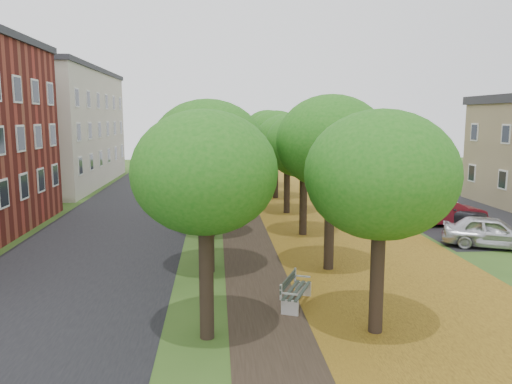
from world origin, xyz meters
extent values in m
plane|color=#2D4C19|center=(0.00, 0.00, 0.00)|extent=(120.00, 120.00, 0.00)
cube|color=black|center=(-7.50, 15.00, 0.00)|extent=(8.00, 70.00, 0.01)
cube|color=black|center=(0.00, 15.00, 0.00)|extent=(3.20, 70.00, 0.01)
cube|color=olive|center=(5.00, 15.00, 0.01)|extent=(7.50, 70.00, 0.01)
cube|color=black|center=(13.50, 16.00, 0.00)|extent=(9.00, 16.00, 0.01)
cylinder|color=black|center=(-2.20, 0.00, 1.69)|extent=(0.40, 0.40, 3.38)
ellipsoid|color=#1B6114|center=(-2.20, 0.00, 4.75)|extent=(4.21, 4.21, 3.58)
cylinder|color=black|center=(-2.20, 6.00, 1.69)|extent=(0.40, 0.40, 3.38)
ellipsoid|color=#1B6114|center=(-2.20, 6.00, 4.75)|extent=(4.21, 4.21, 3.58)
cylinder|color=black|center=(-2.20, 12.00, 1.69)|extent=(0.40, 0.40, 3.38)
ellipsoid|color=#1B6114|center=(-2.20, 12.00, 4.75)|extent=(4.21, 4.21, 3.58)
cylinder|color=black|center=(-2.20, 18.00, 1.69)|extent=(0.40, 0.40, 3.38)
ellipsoid|color=#1B6114|center=(-2.20, 18.00, 4.75)|extent=(4.21, 4.21, 3.58)
cylinder|color=black|center=(-2.20, 24.00, 1.69)|extent=(0.40, 0.40, 3.38)
ellipsoid|color=#1B6114|center=(-2.20, 24.00, 4.75)|extent=(4.21, 4.21, 3.58)
cylinder|color=black|center=(-2.20, 30.00, 1.69)|extent=(0.40, 0.40, 3.38)
ellipsoid|color=#1B6114|center=(-2.20, 30.00, 4.75)|extent=(4.21, 4.21, 3.58)
cylinder|color=black|center=(2.60, 0.00, 1.69)|extent=(0.40, 0.40, 3.38)
ellipsoid|color=#1B6114|center=(2.60, 0.00, 4.75)|extent=(4.21, 4.21, 3.58)
cylinder|color=black|center=(2.60, 6.00, 1.69)|extent=(0.40, 0.40, 3.38)
ellipsoid|color=#1B6114|center=(2.60, 6.00, 4.75)|extent=(4.21, 4.21, 3.58)
cylinder|color=black|center=(2.60, 12.00, 1.69)|extent=(0.40, 0.40, 3.38)
ellipsoid|color=#1B6114|center=(2.60, 12.00, 4.75)|extent=(4.21, 4.21, 3.58)
cylinder|color=black|center=(2.60, 18.00, 1.69)|extent=(0.40, 0.40, 3.38)
ellipsoid|color=#1B6114|center=(2.60, 18.00, 4.75)|extent=(4.21, 4.21, 3.58)
cylinder|color=black|center=(2.60, 24.00, 1.69)|extent=(0.40, 0.40, 3.38)
ellipsoid|color=#1B6114|center=(2.60, 24.00, 4.75)|extent=(4.21, 4.21, 3.58)
cylinder|color=black|center=(2.60, 30.00, 1.69)|extent=(0.40, 0.40, 3.38)
ellipsoid|color=#1B6114|center=(2.60, 30.00, 4.75)|extent=(4.21, 4.21, 3.58)
cube|color=beige|center=(-17.00, 33.00, 5.00)|extent=(10.00, 20.00, 10.00)
cube|color=#2D2D33|center=(-17.00, 33.00, 10.20)|extent=(10.30, 20.30, 0.40)
cube|color=#252E26|center=(0.69, 2.21, 0.50)|extent=(1.24, 2.02, 0.04)
cube|color=#252E26|center=(0.42, 2.32, 0.79)|extent=(0.82, 1.84, 0.29)
cube|color=silver|center=(0.33, 1.38, 0.25)|extent=(0.53, 0.28, 0.50)
cube|color=silver|center=(1.04, 3.04, 0.25)|extent=(0.53, 0.28, 0.50)
cube|color=silver|center=(0.33, 1.38, 0.69)|extent=(0.48, 0.25, 0.04)
cube|color=silver|center=(1.04, 3.04, 0.69)|extent=(0.48, 0.25, 0.04)
imported|color=silver|center=(11.00, 8.69, 0.75)|extent=(4.73, 3.42, 1.50)
imported|color=maroon|center=(11.00, 13.65, 0.76)|extent=(4.74, 1.95, 1.53)
imported|color=#2F2F33|center=(11.00, 13.90, 0.73)|extent=(5.44, 3.47, 1.47)
imported|color=white|center=(11.27, 17.05, 0.69)|extent=(5.43, 3.93, 1.37)
camera|label=1|loc=(-1.90, -13.23, 6.10)|focal=35.00mm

